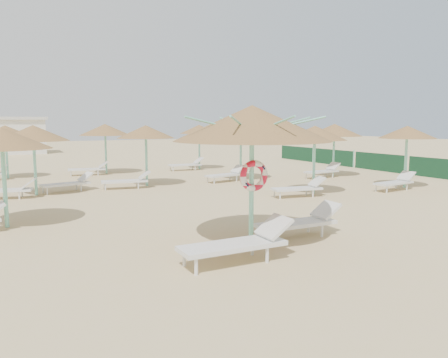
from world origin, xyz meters
name	(u,v)px	position (x,y,z in m)	size (l,w,h in m)	color
ground	(267,243)	(0.00, 0.00, 0.00)	(120.00, 120.00, 0.00)	tan
main_palapa	(252,124)	(-0.39, 0.07, 2.76)	(3.54, 3.54, 3.17)	#7CD8BC
lounger_main_a	(240,243)	(-1.26, -0.96, 0.41)	(2.35, 0.74, 0.85)	silver
lounger_main_b	(301,221)	(1.05, 0.11, 0.38)	(2.19, 0.67, 0.80)	silver
palapa_field	(186,133)	(2.07, 10.11, 2.31)	(18.86, 13.92, 2.71)	#7CD8BC
windbreak_fence	(380,162)	(14.00, 9.96, 0.50)	(0.08, 19.84, 1.10)	#1C552B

